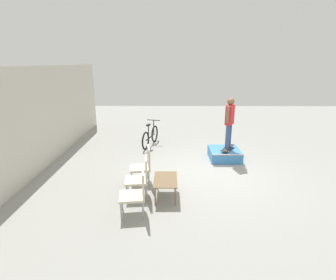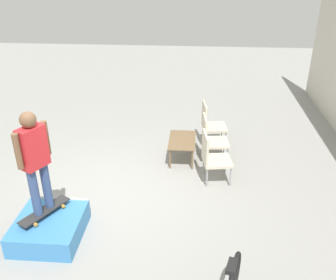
{
  "view_description": "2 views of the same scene",
  "coord_description": "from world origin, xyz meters",
  "px_view_note": "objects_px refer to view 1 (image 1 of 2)",
  "views": [
    {
      "loc": [
        -7.12,
        1.18,
        3.09
      ],
      "look_at": [
        -0.22,
        1.23,
        1.03
      ],
      "focal_mm": 28.0,
      "sensor_mm": 36.0,
      "label": 1
    },
    {
      "loc": [
        5.4,
        1.51,
        3.94
      ],
      "look_at": [
        -0.41,
        1.07,
        0.98
      ],
      "focal_mm": 40.0,
      "sensor_mm": 36.0,
      "label": 2
    }
  ],
  "objects_px": {
    "skate_ramp_box": "(224,154)",
    "patio_chair_left": "(137,191)",
    "coffee_table": "(166,181)",
    "skateboard_on_ramp": "(228,148)",
    "person_skater": "(230,119)",
    "bicycle": "(150,137)",
    "patio_chair_center": "(141,176)",
    "patio_chair_right": "(144,164)"
  },
  "relations": [
    {
      "from": "coffee_table",
      "to": "patio_chair_center",
      "type": "height_order",
      "value": "patio_chair_center"
    },
    {
      "from": "skate_ramp_box",
      "to": "coffee_table",
      "type": "distance_m",
      "value": 3.2
    },
    {
      "from": "person_skater",
      "to": "coffee_table",
      "type": "distance_m",
      "value": 3.31
    },
    {
      "from": "patio_chair_left",
      "to": "patio_chair_right",
      "type": "bearing_deg",
      "value": 172.64
    },
    {
      "from": "skate_ramp_box",
      "to": "person_skater",
      "type": "xyz_separation_m",
      "value": [
        -0.09,
        -0.07,
        1.2
      ]
    },
    {
      "from": "person_skater",
      "to": "patio_chair_right",
      "type": "height_order",
      "value": "person_skater"
    },
    {
      "from": "patio_chair_left",
      "to": "person_skater",
      "type": "bearing_deg",
      "value": 133.97
    },
    {
      "from": "skate_ramp_box",
      "to": "skateboard_on_ramp",
      "type": "distance_m",
      "value": 0.27
    },
    {
      "from": "skate_ramp_box",
      "to": "patio_chair_left",
      "type": "xyz_separation_m",
      "value": [
        -3.3,
        2.5,
        0.36
      ]
    },
    {
      "from": "skateboard_on_ramp",
      "to": "patio_chair_left",
      "type": "distance_m",
      "value": 4.12
    },
    {
      "from": "patio_chair_center",
      "to": "skateboard_on_ramp",
      "type": "bearing_deg",
      "value": 128.54
    },
    {
      "from": "patio_chair_left",
      "to": "skateboard_on_ramp",
      "type": "bearing_deg",
      "value": 133.97
    },
    {
      "from": "coffee_table",
      "to": "patio_chair_left",
      "type": "xyz_separation_m",
      "value": [
        -0.74,
        0.59,
        0.13
      ]
    },
    {
      "from": "skate_ramp_box",
      "to": "patio_chair_right",
      "type": "xyz_separation_m",
      "value": [
        -1.79,
        2.5,
        0.36
      ]
    },
    {
      "from": "skateboard_on_ramp",
      "to": "patio_chair_center",
      "type": "relative_size",
      "value": 0.85
    },
    {
      "from": "skateboard_on_ramp",
      "to": "person_skater",
      "type": "distance_m",
      "value": 0.95
    },
    {
      "from": "person_skater",
      "to": "bicycle",
      "type": "relative_size",
      "value": 0.99
    },
    {
      "from": "skate_ramp_box",
      "to": "patio_chair_left",
      "type": "bearing_deg",
      "value": 142.88
    },
    {
      "from": "coffee_table",
      "to": "bicycle",
      "type": "relative_size",
      "value": 0.55
    },
    {
      "from": "bicycle",
      "to": "coffee_table",
      "type": "bearing_deg",
      "value": -154.89
    },
    {
      "from": "skate_ramp_box",
      "to": "person_skater",
      "type": "bearing_deg",
      "value": -140.07
    },
    {
      "from": "patio_chair_left",
      "to": "skate_ramp_box",
      "type": "bearing_deg",
      "value": 135.5
    },
    {
      "from": "coffee_table",
      "to": "patio_chair_center",
      "type": "distance_m",
      "value": 0.6
    },
    {
      "from": "person_skater",
      "to": "bicycle",
      "type": "height_order",
      "value": "person_skater"
    },
    {
      "from": "skateboard_on_ramp",
      "to": "patio_chair_center",
      "type": "height_order",
      "value": "patio_chair_center"
    },
    {
      "from": "skate_ramp_box",
      "to": "patio_chair_right",
      "type": "relative_size",
      "value": 1.1
    },
    {
      "from": "skate_ramp_box",
      "to": "patio_chair_left",
      "type": "relative_size",
      "value": 1.1
    },
    {
      "from": "skate_ramp_box",
      "to": "bicycle",
      "type": "relative_size",
      "value": 0.66
    },
    {
      "from": "skateboard_on_ramp",
      "to": "coffee_table",
      "type": "distance_m",
      "value": 3.17
    },
    {
      "from": "person_skater",
      "to": "patio_chair_left",
      "type": "bearing_deg",
      "value": 169.02
    },
    {
      "from": "coffee_table",
      "to": "skateboard_on_ramp",
      "type": "bearing_deg",
      "value": -38.75
    },
    {
      "from": "skateboard_on_ramp",
      "to": "person_skater",
      "type": "bearing_deg",
      "value": 29.44
    },
    {
      "from": "coffee_table",
      "to": "patio_chair_right",
      "type": "bearing_deg",
      "value": 37.32
    },
    {
      "from": "patio_chair_right",
      "to": "bicycle",
      "type": "distance_m",
      "value": 3.23
    },
    {
      "from": "skateboard_on_ramp",
      "to": "patio_chair_right",
      "type": "xyz_separation_m",
      "value": [
        -1.7,
        2.57,
        0.11
      ]
    },
    {
      "from": "skate_ramp_box",
      "to": "patio_chair_left",
      "type": "height_order",
      "value": "patio_chair_left"
    },
    {
      "from": "patio_chair_left",
      "to": "coffee_table",
      "type": "bearing_deg",
      "value": 134.27
    },
    {
      "from": "skate_ramp_box",
      "to": "skateboard_on_ramp",
      "type": "height_order",
      "value": "skateboard_on_ramp"
    },
    {
      "from": "coffee_table",
      "to": "patio_chair_left",
      "type": "distance_m",
      "value": 0.96
    },
    {
      "from": "bicycle",
      "to": "person_skater",
      "type": "bearing_deg",
      "value": -104.19
    },
    {
      "from": "patio_chair_left",
      "to": "patio_chair_center",
      "type": "height_order",
      "value": "same"
    },
    {
      "from": "patio_chair_center",
      "to": "coffee_table",
      "type": "bearing_deg",
      "value": 83.87
    }
  ]
}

